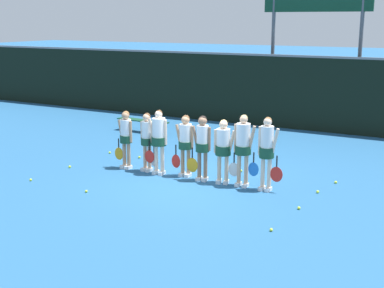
{
  "coord_description": "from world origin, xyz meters",
  "views": [
    {
      "loc": [
        6.45,
        -11.82,
        4.07
      ],
      "look_at": [
        -0.02,
        -0.03,
        0.93
      ],
      "focal_mm": 50.0,
      "sensor_mm": 36.0,
      "label": 1
    }
  ],
  "objects_px": {
    "player_1": "(147,137)",
    "player_2": "(159,136)",
    "player_4": "(202,142)",
    "tennis_ball_1": "(218,163)",
    "player_6": "(243,144)",
    "tennis_ball_3": "(318,192)",
    "tennis_ball_7": "(110,153)",
    "bench_courtside": "(143,122)",
    "player_5": "(223,146)",
    "tennis_ball_6": "(139,157)",
    "tennis_ball_0": "(86,191)",
    "tennis_ball_10": "(70,167)",
    "tennis_ball_9": "(336,182)",
    "player_0": "(126,135)",
    "tennis_ball_4": "(31,180)",
    "player_3": "(185,140)",
    "scoreboard": "(317,6)",
    "player_7": "(267,148)",
    "tennis_ball_2": "(271,230)",
    "tennis_ball_8": "(299,208)",
    "tennis_ball_5": "(241,171)"
  },
  "relations": [
    {
      "from": "player_1",
      "to": "player_2",
      "type": "xyz_separation_m",
      "value": [
        0.43,
        -0.09,
        0.09
      ]
    },
    {
      "from": "player_1",
      "to": "player_4",
      "type": "bearing_deg",
      "value": 5.8
    },
    {
      "from": "tennis_ball_1",
      "to": "player_6",
      "type": "bearing_deg",
      "value": -47.29
    },
    {
      "from": "tennis_ball_3",
      "to": "tennis_ball_7",
      "type": "height_order",
      "value": "tennis_ball_3"
    },
    {
      "from": "bench_courtside",
      "to": "player_5",
      "type": "relative_size",
      "value": 1.31
    },
    {
      "from": "tennis_ball_6",
      "to": "tennis_ball_0",
      "type": "bearing_deg",
      "value": -77.88
    },
    {
      "from": "tennis_ball_3",
      "to": "tennis_ball_10",
      "type": "bearing_deg",
      "value": -170.31
    },
    {
      "from": "player_5",
      "to": "tennis_ball_1",
      "type": "distance_m",
      "value": 2.01
    },
    {
      "from": "player_2",
      "to": "tennis_ball_3",
      "type": "distance_m",
      "value": 4.36
    },
    {
      "from": "player_6",
      "to": "tennis_ball_6",
      "type": "relative_size",
      "value": 26.03
    },
    {
      "from": "bench_courtside",
      "to": "tennis_ball_9",
      "type": "bearing_deg",
      "value": -17.66
    },
    {
      "from": "player_0",
      "to": "tennis_ball_6",
      "type": "relative_size",
      "value": 23.34
    },
    {
      "from": "player_2",
      "to": "tennis_ball_9",
      "type": "relative_size",
      "value": 25.12
    },
    {
      "from": "tennis_ball_4",
      "to": "tennis_ball_0",
      "type": "bearing_deg",
      "value": -1.44
    },
    {
      "from": "tennis_ball_0",
      "to": "tennis_ball_3",
      "type": "xyz_separation_m",
      "value": [
        4.91,
        2.64,
        0.0
      ]
    },
    {
      "from": "player_4",
      "to": "player_5",
      "type": "height_order",
      "value": "player_4"
    },
    {
      "from": "player_5",
      "to": "player_6",
      "type": "relative_size",
      "value": 0.91
    },
    {
      "from": "player_1",
      "to": "player_3",
      "type": "bearing_deg",
      "value": 11.12
    },
    {
      "from": "tennis_ball_0",
      "to": "scoreboard",
      "type": "bearing_deg",
      "value": 77.8
    },
    {
      "from": "player_1",
      "to": "tennis_ball_3",
      "type": "distance_m",
      "value": 4.75
    },
    {
      "from": "player_7",
      "to": "tennis_ball_10",
      "type": "height_order",
      "value": "player_7"
    },
    {
      "from": "player_1",
      "to": "player_2",
      "type": "height_order",
      "value": "player_2"
    },
    {
      "from": "player_6",
      "to": "tennis_ball_3",
      "type": "relative_size",
      "value": 26.58
    },
    {
      "from": "player_5",
      "to": "player_6",
      "type": "height_order",
      "value": "player_6"
    },
    {
      "from": "tennis_ball_2",
      "to": "tennis_ball_4",
      "type": "bearing_deg",
      "value": 178.37
    },
    {
      "from": "player_0",
      "to": "tennis_ball_8",
      "type": "relative_size",
      "value": 23.39
    },
    {
      "from": "scoreboard",
      "to": "player_7",
      "type": "xyz_separation_m",
      "value": [
        1.4,
        -8.52,
        -3.48
      ]
    },
    {
      "from": "tennis_ball_0",
      "to": "tennis_ball_3",
      "type": "relative_size",
      "value": 0.96
    },
    {
      "from": "player_0",
      "to": "player_3",
      "type": "height_order",
      "value": "player_3"
    },
    {
      "from": "scoreboard",
      "to": "player_4",
      "type": "relative_size",
      "value": 3.39
    },
    {
      "from": "bench_courtside",
      "to": "tennis_ball_10",
      "type": "xyz_separation_m",
      "value": [
        0.92,
        -5.05,
        -0.37
      ]
    },
    {
      "from": "player_0",
      "to": "tennis_ball_10",
      "type": "bearing_deg",
      "value": -145.09
    },
    {
      "from": "player_6",
      "to": "tennis_ball_6",
      "type": "xyz_separation_m",
      "value": [
        -3.81,
        1.04,
        -1.05
      ]
    },
    {
      "from": "player_2",
      "to": "tennis_ball_10",
      "type": "xyz_separation_m",
      "value": [
        -2.52,
        -0.71,
        -1.0
      ]
    },
    {
      "from": "tennis_ball_1",
      "to": "tennis_ball_10",
      "type": "distance_m",
      "value": 4.21
    },
    {
      "from": "tennis_ball_1",
      "to": "player_4",
      "type": "bearing_deg",
      "value": -79.27
    },
    {
      "from": "bench_courtside",
      "to": "player_0",
      "type": "height_order",
      "value": "player_0"
    },
    {
      "from": "player_5",
      "to": "tennis_ball_4",
      "type": "xyz_separation_m",
      "value": [
        -4.43,
        -2.22,
        -0.94
      ]
    },
    {
      "from": "player_1",
      "to": "tennis_ball_1",
      "type": "relative_size",
      "value": 23.42
    },
    {
      "from": "tennis_ball_6",
      "to": "player_4",
      "type": "bearing_deg",
      "value": -21.89
    },
    {
      "from": "player_1",
      "to": "player_7",
      "type": "bearing_deg",
      "value": 6.94
    },
    {
      "from": "player_4",
      "to": "tennis_ball_0",
      "type": "height_order",
      "value": "player_4"
    },
    {
      "from": "tennis_ball_6",
      "to": "tennis_ball_7",
      "type": "bearing_deg",
      "value": 178.08
    },
    {
      "from": "player_7",
      "to": "tennis_ball_8",
      "type": "distance_m",
      "value": 1.78
    },
    {
      "from": "tennis_ball_4",
      "to": "tennis_ball_5",
      "type": "xyz_separation_m",
      "value": [
        4.43,
        3.38,
        0.0
      ]
    },
    {
      "from": "tennis_ball_0",
      "to": "tennis_ball_8",
      "type": "bearing_deg",
      "value": 15.26
    },
    {
      "from": "bench_courtside",
      "to": "player_2",
      "type": "relative_size",
      "value": 1.23
    },
    {
      "from": "player_0",
      "to": "tennis_ball_1",
      "type": "xyz_separation_m",
      "value": [
        2.09,
        1.57,
        -0.92
      ]
    },
    {
      "from": "tennis_ball_2",
      "to": "tennis_ball_8",
      "type": "height_order",
      "value": "tennis_ball_8"
    },
    {
      "from": "bench_courtside",
      "to": "player_0",
      "type": "relative_size",
      "value": 1.32
    }
  ]
}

